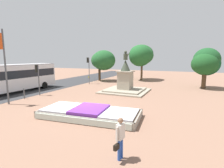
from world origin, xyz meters
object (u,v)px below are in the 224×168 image
Objects in this scene: city_bus at (13,77)px; kerb_bollard_mid_b at (24,93)px; banner_pole at (5,65)px; flower_planter at (89,113)px; statue_monument at (125,83)px; traffic_light_mid_block at (38,74)px; traffic_light_far_corner at (88,66)px; pedestrian_with_handbag at (120,136)px.

city_bus reaches higher than kerb_bollard_mid_b.
banner_pole reaches higher than kerb_bollard_mid_b.
flower_planter is 9.65m from statue_monument.
city_bus is at bearing -177.77° from traffic_light_mid_block.
flower_planter is 15.83m from traffic_light_far_corner.
kerb_bollard_mid_b is at bearing 155.02° from pedestrian_with_handbag.
traffic_light_mid_block reaches higher than kerb_bollard_mid_b.
pedestrian_with_handbag is 1.71× the size of kerb_bollard_mid_b.
banner_pole is (-7.45, -9.63, 2.41)m from statue_monument.
traffic_light_far_corner is at bearing 86.77° from traffic_light_mid_block.
flower_planter is 5.48m from pedestrian_with_handbag.
traffic_light_far_corner is 3.95× the size of kerb_bollard_mid_b.
flower_planter is 1.37× the size of statue_monument.
traffic_light_mid_block is 1.88× the size of pedestrian_with_handbag.
banner_pole is at bearing -82.95° from traffic_light_mid_block.
banner_pole is 6.24× the size of kerb_bollard_mid_b.
traffic_light_far_corner is (-7.40, 3.72, 1.76)m from statue_monument.
banner_pole reaches higher than traffic_light_far_corner.
banner_pole is 3.59m from kerb_bollard_mid_b.
flower_planter is 4.07× the size of pedestrian_with_handbag.
banner_pole is at bearing 162.51° from pedestrian_with_handbag.
flower_planter is 13.17m from city_bus.
pedestrian_with_handbag is (4.63, -13.44, -0.03)m from statue_monument.
banner_pole is at bearing -90.23° from traffic_light_far_corner.
banner_pole reaches higher than city_bus.
city_bus is 4.34m from kerb_bollard_mid_b.
banner_pole is at bearing -41.11° from city_bus.
flower_planter is 1.11× the size of banner_pole.
traffic_light_mid_block is at bearing 97.05° from banner_pole.
kerb_bollard_mid_b is (-7.96, -7.57, -0.49)m from statue_monument.
kerb_bollard_mid_b is at bearing -90.93° from traffic_light_mid_block.
pedestrian_with_handbag is at bearing -54.96° from traffic_light_far_corner.
city_bus is at bearing 155.25° from pedestrian_with_handbag.
city_bus reaches higher than pedestrian_with_handbag.
traffic_light_mid_block is 0.30× the size of city_bus.
city_bus is at bearing 163.58° from flower_planter.
banner_pole is (0.48, -3.89, 1.10)m from traffic_light_mid_block.
kerb_bollard_mid_b is (-8.76, 2.01, 0.26)m from flower_planter.
statue_monument is 2.97× the size of pedestrian_with_handbag.
statue_monument is 13.16m from city_bus.
traffic_light_mid_block is at bearing -93.23° from traffic_light_far_corner.
statue_monument is (-0.80, 9.59, 0.75)m from flower_planter.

